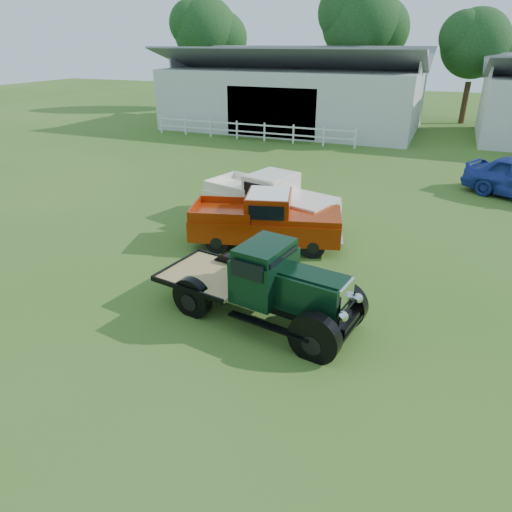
% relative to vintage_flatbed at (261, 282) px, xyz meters
% --- Properties ---
extents(ground, '(120.00, 120.00, 0.00)m').
position_rel_vintage_flatbed_xyz_m(ground, '(-0.78, -0.12, -0.97)').
color(ground, '#326018').
extents(shed_left, '(18.80, 10.20, 5.60)m').
position_rel_vintage_flatbed_xyz_m(shed_left, '(-7.78, 25.88, 1.83)').
color(shed_left, silver).
rests_on(shed_left, ground).
extents(fence_rail, '(14.20, 0.16, 1.20)m').
position_rel_vintage_flatbed_xyz_m(fence_rail, '(-8.78, 19.88, -0.37)').
color(fence_rail, white).
rests_on(fence_rail, ground).
extents(tree_a, '(6.30, 6.30, 10.50)m').
position_rel_vintage_flatbed_xyz_m(tree_a, '(-18.78, 32.88, 4.28)').
color(tree_a, black).
rests_on(tree_a, ground).
extents(tree_b, '(6.90, 6.90, 11.50)m').
position_rel_vintage_flatbed_xyz_m(tree_b, '(-4.78, 33.88, 4.78)').
color(tree_b, black).
rests_on(tree_b, ground).
extents(tree_c, '(5.40, 5.40, 9.00)m').
position_rel_vintage_flatbed_xyz_m(tree_c, '(4.22, 32.88, 3.53)').
color(tree_c, black).
rests_on(tree_c, ground).
extents(vintage_flatbed, '(5.14, 2.70, 1.94)m').
position_rel_vintage_flatbed_xyz_m(vintage_flatbed, '(0.00, 0.00, 0.00)').
color(vintage_flatbed, black).
rests_on(vintage_flatbed, ground).
extents(red_pickup, '(5.21, 3.11, 1.78)m').
position_rel_vintage_flatbed_xyz_m(red_pickup, '(-1.48, 4.05, -0.08)').
color(red_pickup, '#942506').
rests_on(red_pickup, ground).
extents(white_pickup, '(5.31, 3.18, 1.83)m').
position_rel_vintage_flatbed_xyz_m(white_pickup, '(-2.06, 5.85, -0.06)').
color(white_pickup, '#F3E3CE').
rests_on(white_pickup, ground).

